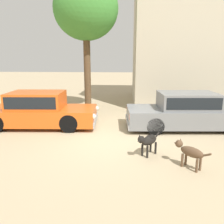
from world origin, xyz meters
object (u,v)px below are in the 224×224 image
Objects in this scene: acacia_tree_left at (86,10)px; stray_dog_tan at (189,151)px; stray_dog_spotted at (148,140)px; parked_sedan_second at (188,111)px; parked_sedan_nearest at (38,110)px.

stray_dog_tan is at bearing -59.71° from acacia_tree_left.
stray_dog_spotted is 1.03× the size of stray_dog_tan.
acacia_tree_left is at bearing 143.65° from parked_sedan_second.
stray_dog_tan is (-0.78, -3.34, -0.27)m from parked_sedan_second.
parked_sedan_nearest is 5.33m from acacia_tree_left.
parked_sedan_nearest is 5.89× the size of stray_dog_spotted.
stray_dog_spotted is (-1.72, -2.67, -0.25)m from parked_sedan_second.
stray_dog_spotted is at bearing -35.02° from parked_sedan_nearest.
stray_dog_tan is 8.37m from acacia_tree_left.
parked_sedan_second is at bearing -2.04° from parked_sedan_nearest.
stray_dog_spotted is 7.51m from acacia_tree_left.
stray_dog_spotted is at bearing 10.62° from stray_dog_tan.
acacia_tree_left is (-2.62, 5.43, 4.47)m from stray_dog_spotted.
parked_sedan_nearest is 6.00m from stray_dog_tan.
parked_sedan_nearest is 0.73× the size of acacia_tree_left.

